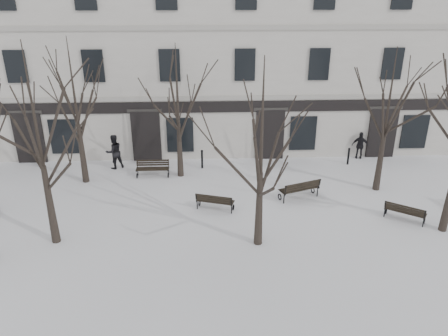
{
  "coord_description": "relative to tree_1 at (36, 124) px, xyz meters",
  "views": [
    {
      "loc": [
        -0.11,
        -15.5,
        9.59
      ],
      "look_at": [
        0.68,
        3.0,
        1.56
      ],
      "focal_mm": 35.0,
      "sensor_mm": 36.0,
      "label": 1
    }
  ],
  "objects": [
    {
      "name": "tree_2",
      "position": [
        8.0,
        -0.47,
        -0.31
      ],
      "size": [
        5.11,
        5.11,
        7.3
      ],
      "color": "black",
      "rests_on": "ground"
    },
    {
      "name": "bollard_a",
      "position": [
        5.77,
        7.12,
        -4.3
      ],
      "size": [
        0.14,
        0.14,
        1.06
      ],
      "color": "black",
      "rests_on": "ground"
    },
    {
      "name": "bollard_b",
      "position": [
        13.96,
        7.29,
        -4.34
      ],
      "size": [
        0.13,
        0.13,
        0.99
      ],
      "color": "black",
      "rests_on": "ground"
    },
    {
      "name": "ground",
      "position": [
        6.15,
        0.45,
        -4.87
      ],
      "size": [
        100.0,
        100.0,
        0.0
      ],
      "primitive_type": "plane",
      "color": "white",
      "rests_on": "ground"
    },
    {
      "name": "bench_4",
      "position": [
        10.4,
        3.24,
        -4.34
      ],
      "size": [
        2.04,
        1.33,
        0.98
      ],
      "rotation": [
        0.0,
        0.0,
        3.5
      ],
      "color": "black",
      "rests_on": "ground"
    },
    {
      "name": "bench_2",
      "position": [
        14.48,
        1.0,
        -4.41
      ],
      "size": [
        1.69,
        1.43,
        0.84
      ],
      "rotation": [
        0.0,
        0.0,
        2.53
      ],
      "color": "black",
      "rests_on": "ground"
    },
    {
      "name": "tree_6",
      "position": [
        14.41,
        4.09,
        -0.55
      ],
      "size": [
        4.84,
        4.84,
        6.91
      ],
      "color": "black",
      "rests_on": "ground"
    },
    {
      "name": "pedestrian_c",
      "position": [
        14.88,
        8.14,
        -4.87
      ],
      "size": [
        1.01,
        0.65,
        1.6
      ],
      "primitive_type": "imported",
      "rotation": [
        0.0,
        0.0,
        2.84
      ],
      "color": "black",
      "rests_on": "ground"
    },
    {
      "name": "tree_5",
      "position": [
        4.64,
        6.16,
        -0.59
      ],
      "size": [
        4.79,
        4.79,
        6.85
      ],
      "color": "black",
      "rests_on": "ground"
    },
    {
      "name": "bench_1",
      "position": [
        6.36,
        2.29,
        -4.41
      ],
      "size": [
        1.78,
        1.07,
        0.85
      ],
      "rotation": [
        0.0,
        0.0,
        2.84
      ],
      "color": "black",
      "rests_on": "ground"
    },
    {
      "name": "bench_3",
      "position": [
        3.18,
        6.15,
        -4.4
      ],
      "size": [
        1.72,
        0.64,
        0.86
      ],
      "rotation": [
        0.0,
        0.0,
        0.0
      ],
      "color": "black",
      "rests_on": "ground"
    },
    {
      "name": "tree_4",
      "position": [
        -0.21,
        5.62,
        -0.34
      ],
      "size": [
        5.08,
        5.08,
        7.25
      ],
      "color": "black",
      "rests_on": "ground"
    },
    {
      "name": "building",
      "position": [
        6.15,
        13.41,
        0.65
      ],
      "size": [
        40.4,
        10.2,
        11.4
      ],
      "color": "beige",
      "rests_on": "ground"
    },
    {
      "name": "tree_1",
      "position": [
        0.0,
        0.0,
        0.0
      ],
      "size": [
        5.45,
        5.45,
        7.79
      ],
      "color": "black",
      "rests_on": "ground"
    },
    {
      "name": "pedestrian_b",
      "position": [
        0.99,
        7.32,
        -4.87
      ],
      "size": [
        1.18,
        1.11,
        1.92
      ],
      "primitive_type": "imported",
      "rotation": [
        0.0,
        0.0,
        3.69
      ],
      "color": "black",
      "rests_on": "ground"
    }
  ]
}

